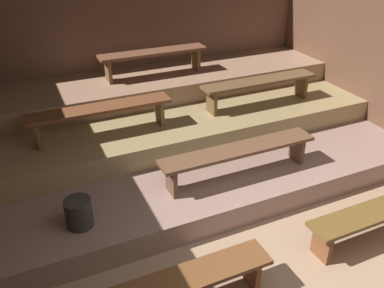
% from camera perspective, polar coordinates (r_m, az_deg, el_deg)
% --- Properties ---
extents(ground, '(6.32, 5.32, 0.08)m').
position_cam_1_polar(ground, '(5.37, 2.03, -5.10)').
color(ground, '#A28063').
extents(wall_back, '(6.32, 0.06, 2.27)m').
position_cam_1_polar(wall_back, '(6.82, -6.54, 13.28)').
color(wall_back, brown).
rests_on(wall_back, ground).
extents(wall_right, '(0.06, 5.32, 2.27)m').
position_cam_1_polar(wall_right, '(6.48, 25.29, 9.86)').
color(wall_right, brown).
rests_on(wall_right, ground).
extents(platform_lower, '(5.52, 3.32, 0.30)m').
position_cam_1_polar(platform_lower, '(5.73, -0.57, -0.48)').
color(platform_lower, gray).
rests_on(platform_lower, ground).
extents(platform_middle, '(5.52, 2.21, 0.30)m').
position_cam_1_polar(platform_middle, '(6.05, -2.72, 4.34)').
color(platform_middle, '#9D8759').
rests_on(platform_middle, platform_lower).
extents(platform_upper, '(5.52, 1.17, 0.30)m').
position_cam_1_polar(platform_upper, '(6.38, -4.55, 8.54)').
color(platform_upper, '#A0785E').
rests_on(platform_upper, platform_middle).
extents(bench_lower_center, '(1.95, 0.31, 0.38)m').
position_cam_1_polar(bench_lower_center, '(4.71, 6.70, -1.31)').
color(bench_lower_center, brown).
rests_on(bench_lower_center, platform_lower).
extents(bench_middle_left, '(1.79, 0.31, 0.38)m').
position_cam_1_polar(bench_middle_left, '(5.12, -12.89, 4.47)').
color(bench_middle_left, brown).
rests_on(bench_middle_left, platform_middle).
extents(bench_middle_right, '(1.79, 0.31, 0.38)m').
position_cam_1_polar(bench_middle_right, '(5.97, 9.60, 8.38)').
color(bench_middle_right, brown).
rests_on(bench_middle_right, platform_middle).
extents(bench_upper_center, '(1.66, 0.31, 0.38)m').
position_cam_1_polar(bench_upper_center, '(6.23, -5.52, 12.42)').
color(bench_upper_center, brown).
rests_on(bench_upper_center, platform_upper).
extents(pail_lower, '(0.27, 0.27, 0.31)m').
position_cam_1_polar(pail_lower, '(4.19, -15.86, -9.43)').
color(pail_lower, '#332D28').
rests_on(pail_lower, platform_lower).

